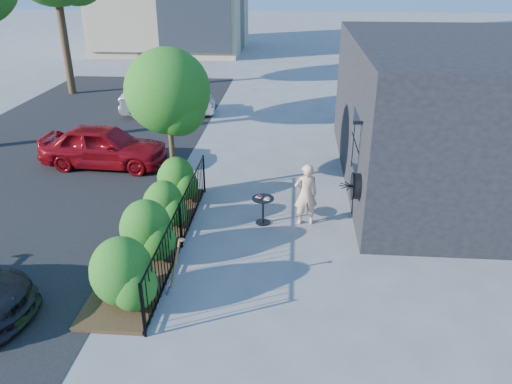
# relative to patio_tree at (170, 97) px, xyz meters

# --- Properties ---
(ground) EXTENTS (120.00, 120.00, 0.00)m
(ground) POSITION_rel_patio_tree_xyz_m (2.24, -2.76, -2.76)
(ground) COLOR gray
(ground) RESTS_ON ground
(shop_building) EXTENTS (6.22, 9.00, 4.00)m
(shop_building) POSITION_rel_patio_tree_xyz_m (7.73, 1.74, -0.76)
(shop_building) COLOR black
(shop_building) RESTS_ON ground
(fence) EXTENTS (0.05, 6.05, 1.10)m
(fence) POSITION_rel_patio_tree_xyz_m (0.74, -2.76, -2.20)
(fence) COLOR black
(fence) RESTS_ON ground
(planting_bed) EXTENTS (1.30, 6.00, 0.08)m
(planting_bed) POSITION_rel_patio_tree_xyz_m (0.04, -2.76, -2.72)
(planting_bed) COLOR #382616
(planting_bed) RESTS_ON ground
(shrubs) EXTENTS (1.10, 5.60, 1.24)m
(shrubs) POSITION_rel_patio_tree_xyz_m (0.14, -2.66, -2.06)
(shrubs) COLOR #235B14
(shrubs) RESTS_ON ground
(patio_tree) EXTENTS (2.20, 2.20, 3.94)m
(patio_tree) POSITION_rel_patio_tree_xyz_m (0.00, 0.00, 0.00)
(patio_tree) COLOR #3F2B19
(patio_tree) RESTS_ON ground
(street) EXTENTS (9.00, 30.00, 0.01)m
(street) POSITION_rel_patio_tree_xyz_m (-4.76, 0.24, -2.76)
(street) COLOR black
(street) RESTS_ON ground
(cafe_table) EXTENTS (0.54, 0.54, 0.73)m
(cafe_table) POSITION_rel_patio_tree_xyz_m (2.49, -1.47, -2.29)
(cafe_table) COLOR black
(cafe_table) RESTS_ON ground
(woman) EXTENTS (0.63, 0.48, 1.57)m
(woman) POSITION_rel_patio_tree_xyz_m (3.53, -1.39, -1.98)
(woman) COLOR beige
(woman) RESTS_ON ground
(shovel) EXTENTS (0.42, 0.16, 1.26)m
(shovel) POSITION_rel_patio_tree_xyz_m (0.98, -4.49, -2.21)
(shovel) COLOR brown
(shovel) RESTS_ON ground
(car_red) EXTENTS (3.99, 1.77, 1.33)m
(car_red) POSITION_rel_patio_tree_xyz_m (-2.73, 1.97, -2.10)
(car_red) COLOR maroon
(car_red) RESTS_ON ground
(car_silver) EXTENTS (4.04, 1.89, 1.28)m
(car_silver) POSITION_rel_patio_tree_xyz_m (-2.09, 7.78, -2.12)
(car_silver) COLOR #A1A1A5
(car_silver) RESTS_ON ground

